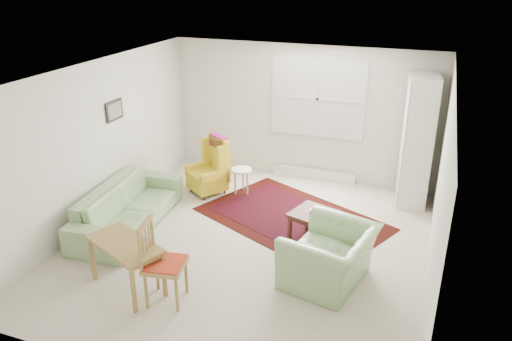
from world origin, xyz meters
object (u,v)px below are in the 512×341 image
(sofa, at_px, (127,199))
(coffee_table, at_px, (313,227))
(cabinet, at_px, (417,140))
(desk_chair, at_px, (165,263))
(armchair, at_px, (330,252))
(desk, at_px, (127,266))
(stool, at_px, (242,181))
(wingback_chair, at_px, (207,166))

(sofa, bearing_deg, coffee_table, -84.80)
(coffee_table, bearing_deg, cabinet, 57.66)
(sofa, relative_size, desk_chair, 2.13)
(armchair, height_order, desk, armchair)
(sofa, xyz_separation_m, cabinet, (4.06, 2.47, 0.64))
(sofa, relative_size, stool, 4.77)
(armchair, distance_m, desk, 2.55)
(armchair, relative_size, coffee_table, 1.92)
(wingback_chair, relative_size, coffee_table, 1.73)
(sofa, xyz_separation_m, stool, (1.22, 1.71, -0.22))
(desk, bearing_deg, armchair, 23.39)
(desk_chair, bearing_deg, wingback_chair, 5.60)
(cabinet, height_order, desk_chair, cabinet)
(wingback_chair, distance_m, coffee_table, 2.42)
(stool, bearing_deg, coffee_table, -36.65)
(armchair, bearing_deg, coffee_table, -142.28)
(stool, relative_size, desk, 0.46)
(coffee_table, distance_m, cabinet, 2.47)
(coffee_table, xyz_separation_m, stool, (-1.60, 1.19, -0.01))
(cabinet, bearing_deg, armchair, -113.02)
(coffee_table, bearing_deg, stool, 143.35)
(desk, bearing_deg, wingback_chair, 95.50)
(stool, bearing_deg, desk_chair, -84.95)
(wingback_chair, bearing_deg, cabinet, 48.89)
(sofa, distance_m, cabinet, 4.80)
(armchair, xyz_separation_m, desk_chair, (-1.76, -1.06, 0.09))
(wingback_chair, relative_size, cabinet, 0.47)
(coffee_table, bearing_deg, armchair, -64.29)
(sofa, bearing_deg, armchair, -101.93)
(desk_chair, bearing_deg, coffee_table, -44.56)
(armchair, relative_size, desk, 1.10)
(wingback_chair, height_order, desk, wingback_chair)
(stool, bearing_deg, armchair, -45.81)
(sofa, height_order, desk_chair, desk_chair)
(armchair, distance_m, desk_chair, 2.06)
(sofa, distance_m, desk_chair, 2.09)
(stool, xyz_separation_m, desk, (-0.30, -3.11, 0.09))
(sofa, relative_size, cabinet, 1.03)
(wingback_chair, bearing_deg, desk, -51.22)
(stool, distance_m, cabinet, 3.07)
(sofa, relative_size, armchair, 1.98)
(stool, bearing_deg, sofa, -125.62)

